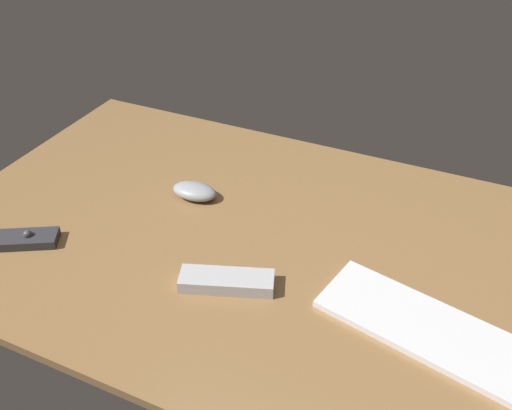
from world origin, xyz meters
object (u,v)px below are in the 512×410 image
Objects in this scene: keyboard at (425,327)px; computer_mouse at (195,191)px; tv_remote at (227,281)px; media_remote at (12,240)px.

computer_mouse is (-55.17, 18.05, 1.06)cm from keyboard.
keyboard is at bearing -12.50° from tv_remote.
computer_mouse is at bearing 174.26° from keyboard.
media_remote is (-25.68, -29.71, -0.69)cm from computer_mouse.
keyboard is 2.08× the size of tv_remote.
tv_remote is (-35.54, -4.54, 0.64)cm from keyboard.
media_remote is 1.06× the size of tv_remote.
keyboard is at bearing -20.89° from media_remote.
computer_mouse reaches higher than media_remote.
tv_remote is (45.30, 7.12, 0.28)cm from media_remote.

